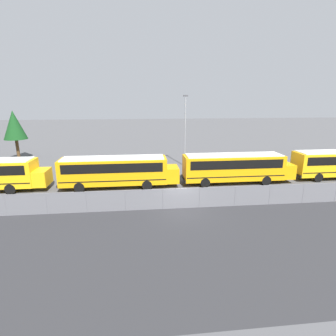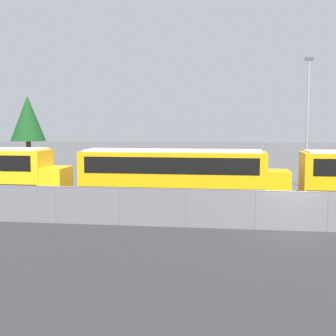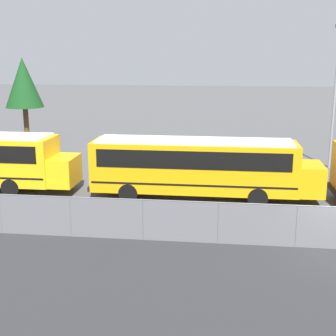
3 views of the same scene
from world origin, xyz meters
The scene contains 6 objects.
ground_plane centered at (0.00, 0.00, 0.00)m, with size 200.00×200.00×0.00m, color #4C4C4F.
road_strip centered at (0.00, -6.00, 0.00)m, with size 122.50×12.00×0.01m.
fence centered at (0.00, 0.00, 0.89)m, with size 88.57×0.07×1.75m.
school_bus_2 centered at (-5.73, 5.97, 1.88)m, with size 11.95×2.53×3.16m.
light_pole centered at (2.63, 14.10, 5.04)m, with size 0.60×0.24×9.30m.
tree_0 centered at (-21.51, 20.65, 5.08)m, with size 3.20×3.20×7.21m.
Camera 2 is at (-2.43, -20.51, 4.64)m, focal length 50.00 mm.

